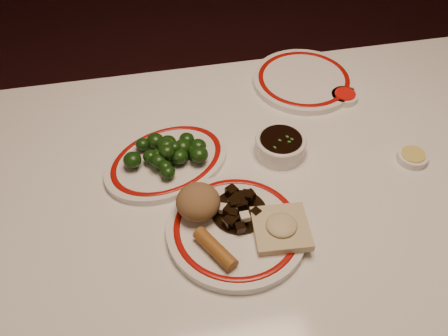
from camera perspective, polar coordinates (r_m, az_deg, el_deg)
The scene contains 12 objects.
dining_table at distance 1.08m, azimuth 6.52°, elevation -5.81°, with size 1.20×0.90×0.75m.
main_plate at distance 0.93m, azimuth 1.47°, elevation -7.00°, with size 0.32×0.32×0.02m.
rice_mound at distance 0.92m, azimuth -2.97°, elevation -3.88°, with size 0.08×0.08×0.06m, color olive.
spring_roll at distance 0.88m, azimuth -1.01°, elevation -9.22°, with size 0.03×0.03×0.09m, color #965F24.
fried_wonton at distance 0.91m, azimuth 6.55°, elevation -6.79°, with size 0.11×0.11×0.03m.
stirfry_heap at distance 0.93m, azimuth 1.65°, elevation -4.64°, with size 0.11×0.11×0.03m.
broccoli_plate at distance 1.05m, azimuth -6.53°, elevation 0.80°, with size 0.33×0.31×0.02m.
broccoli_pile at distance 1.03m, azimuth -6.26°, elevation 1.94°, with size 0.17×0.13×0.05m.
soy_bowl at distance 1.06m, azimuth 6.46°, elevation 2.52°, with size 0.11×0.11×0.04m.
sweet_sour_dish at distance 1.23m, azimuth 13.61°, elevation 7.94°, with size 0.06×0.06×0.02m.
mustard_dish at distance 1.12m, azimuth 20.72°, elevation 1.19°, with size 0.06×0.06×0.02m.
far_plate at distance 1.26m, azimuth 9.08°, elevation 9.89°, with size 0.28×0.28×0.02m.
Camera 1 is at (-0.25, -0.61, 1.51)m, focal length 40.00 mm.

